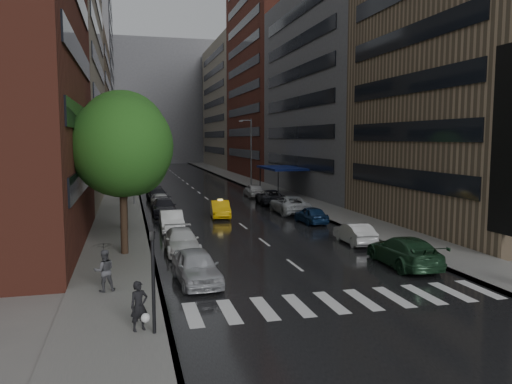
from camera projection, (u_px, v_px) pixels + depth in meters
ground at (324, 287)px, 22.16m from camera, size 220.00×220.00×0.00m
road at (189, 185)px, 70.30m from camera, size 14.00×140.00×0.01m
sidewalk_left at (123, 186)px, 68.06m from camera, size 4.00×140.00×0.15m
sidewalk_right at (251, 183)px, 72.52m from camera, size 4.00×140.00×0.15m
crosswalk at (347, 301)px, 20.29m from camera, size 13.15×2.80×0.01m
buildings_left at (78, 74)px, 73.32m from camera, size 8.00×108.00×38.00m
buildings_right at (277, 85)px, 78.85m from camera, size 8.05×109.10×36.00m
building_far at (158, 103)px, 134.04m from camera, size 40.00×14.00×32.00m
tree_near at (122, 146)px, 27.42m from camera, size 5.64×5.64×8.99m
tree_mid at (123, 135)px, 34.63m from camera, size 6.22×6.22×9.91m
tree_far at (125, 152)px, 52.93m from camera, size 4.74×4.74×7.55m
taxi at (220, 209)px, 41.63m from camera, size 1.91×4.39×1.40m
parked_cars_left at (168, 215)px, 38.25m from camera, size 2.33×35.65×1.55m
parked_cars_right at (299, 209)px, 41.35m from camera, size 2.89×36.69×1.57m
ped_bag_walker at (139, 307)px, 16.74m from camera, size 0.72×0.61×1.69m
ped_black_umbrella at (104, 263)px, 20.99m from camera, size 0.98×0.98×2.09m
traffic_light at (153, 272)px, 16.36m from camera, size 0.18×0.15×3.45m
street_lamp_left at (134, 156)px, 48.60m from camera, size 1.74×0.22×9.00m
street_lamp_right at (251, 151)px, 66.87m from camera, size 1.74×0.22×9.00m
awning at (282, 168)px, 57.75m from camera, size 4.00×8.00×3.12m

